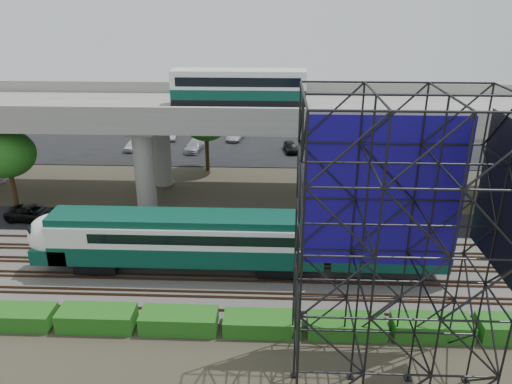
{
  "coord_description": "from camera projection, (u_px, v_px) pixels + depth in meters",
  "views": [
    {
      "loc": [
        1.66,
        -28.87,
        19.11
      ],
      "look_at": [
        0.21,
        6.0,
        4.8
      ],
      "focal_mm": 35.0,
      "sensor_mm": 36.0,
      "label": 1
    }
  ],
  "objects": [
    {
      "name": "suv",
      "position": [
        34.0,
        213.0,
        43.88
      ],
      "size": [
        5.04,
        2.69,
        1.35
      ],
      "primitive_type": "imported",
      "rotation": [
        0.0,
        0.0,
        1.48
      ],
      "color": "black",
      "rests_on": "service_road"
    },
    {
      "name": "hedge_strip",
      "position": [
        262.0,
        323.0,
        29.78
      ],
      "size": [
        34.6,
        1.8,
        1.2
      ],
      "color": "#125314",
      "rests_on": "ground"
    },
    {
      "name": "scaffold_tower",
      "position": [
        394.0,
        254.0,
        23.51
      ],
      "size": [
        9.36,
        6.36,
        15.0
      ],
      "color": "black",
      "rests_on": "ground"
    },
    {
      "name": "parked_cars",
      "position": [
        270.0,
        142.0,
        64.53
      ],
      "size": [
        35.69,
        9.49,
        1.29
      ],
      "color": "silver",
      "rests_on": "parking_lot"
    },
    {
      "name": "harbor_water",
      "position": [
        267.0,
        108.0,
        85.77
      ],
      "size": [
        140.0,
        40.0,
        0.03
      ],
      "primitive_type": "cube",
      "color": "#485E76",
      "rests_on": "ground"
    },
    {
      "name": "ground",
      "position": [
        249.0,
        290.0,
        34.0
      ],
      "size": [
        140.0,
        140.0,
        0.0
      ],
      "primitive_type": "plane",
      "color": "#474233",
      "rests_on": "ground"
    },
    {
      "name": "rail_tracks",
      "position": [
        251.0,
        271.0,
        35.75
      ],
      "size": [
        90.0,
        9.52,
        0.16
      ],
      "color": "#472D1E",
      "rests_on": "ballast_bed"
    },
    {
      "name": "overpass",
      "position": [
        257.0,
        116.0,
        45.68
      ],
      "size": [
        80.0,
        12.0,
        12.4
      ],
      "color": "#9E9B93",
      "rests_on": "ground"
    },
    {
      "name": "trees",
      "position": [
        209.0,
        143.0,
        47.02
      ],
      "size": [
        40.94,
        16.94,
        7.69
      ],
      "color": "#382314",
      "rests_on": "ground"
    },
    {
      "name": "service_road",
      "position": [
        256.0,
        223.0,
        43.7
      ],
      "size": [
        90.0,
        5.0,
        0.08
      ],
      "primitive_type": "cube",
      "color": "black",
      "rests_on": "ground"
    },
    {
      "name": "ballast_bed",
      "position": [
        251.0,
        273.0,
        35.81
      ],
      "size": [
        90.0,
        12.0,
        0.2
      ],
      "primitive_type": "cube",
      "color": "slate",
      "rests_on": "ground"
    },
    {
      "name": "commuter_train",
      "position": [
        217.0,
        238.0,
        34.85
      ],
      "size": [
        29.3,
        3.06,
        4.3
      ],
      "color": "black",
      "rests_on": "rail_tracks"
    },
    {
      "name": "parking_lot",
      "position": [
        263.0,
        145.0,
        65.42
      ],
      "size": [
        90.0,
        18.0,
        0.08
      ],
      "primitive_type": "cube",
      "color": "black",
      "rests_on": "ground"
    }
  ]
}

